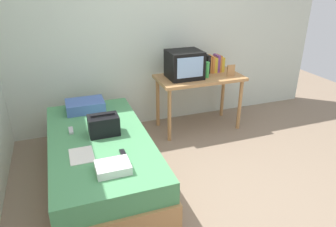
# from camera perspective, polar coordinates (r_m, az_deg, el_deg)

# --- Properties ---
(ground_plane) EXTENTS (8.00, 8.00, 0.00)m
(ground_plane) POSITION_cam_1_polar(r_m,az_deg,el_deg) (3.18, 8.88, -15.57)
(ground_plane) COLOR #84705B
(wall_back) EXTENTS (5.20, 0.10, 2.60)m
(wall_back) POSITION_cam_1_polar(r_m,az_deg,el_deg) (4.35, -2.85, 14.73)
(wall_back) COLOR silver
(wall_back) RESTS_ON ground
(bed) EXTENTS (1.00, 2.00, 0.53)m
(bed) POSITION_cam_1_polar(r_m,az_deg,el_deg) (3.32, -12.18, -8.33)
(bed) COLOR #B27F4C
(bed) RESTS_ON ground
(desk) EXTENTS (1.16, 0.60, 0.76)m
(desk) POSITION_cam_1_polar(r_m,az_deg,el_deg) (4.26, 5.76, 5.57)
(desk) COLOR #B27F4C
(desk) RESTS_ON ground
(tv) EXTENTS (0.44, 0.39, 0.36)m
(tv) POSITION_cam_1_polar(r_m,az_deg,el_deg) (4.10, 3.03, 8.99)
(tv) COLOR black
(tv) RESTS_ON desk
(water_bottle) EXTENTS (0.07, 0.07, 0.21)m
(water_bottle) POSITION_cam_1_polar(r_m,az_deg,el_deg) (4.17, 7.12, 7.99)
(water_bottle) COLOR green
(water_bottle) RESTS_ON desk
(book_row) EXTENTS (0.26, 0.17, 0.25)m
(book_row) POSITION_cam_1_polar(r_m,az_deg,el_deg) (4.44, 8.42, 9.03)
(book_row) COLOR black
(book_row) RESTS_ON desk
(picture_frame) EXTENTS (0.11, 0.02, 0.15)m
(picture_frame) POSITION_cam_1_polar(r_m,az_deg,el_deg) (4.29, 11.49, 7.77)
(picture_frame) COLOR #B27F4C
(picture_frame) RESTS_ON desk
(pillow) EXTENTS (0.44, 0.32, 0.12)m
(pillow) POSITION_cam_1_polar(r_m,az_deg,el_deg) (3.81, -14.97, 1.41)
(pillow) COLOR #4766AD
(pillow) RESTS_ON bed
(handbag) EXTENTS (0.30, 0.20, 0.22)m
(handbag) POSITION_cam_1_polar(r_m,az_deg,el_deg) (3.18, -11.74, -2.10)
(handbag) COLOR black
(handbag) RESTS_ON bed
(magazine) EXTENTS (0.21, 0.29, 0.01)m
(magazine) POSITION_cam_1_polar(r_m,az_deg,el_deg) (2.91, -15.61, -7.41)
(magazine) COLOR white
(magazine) RESTS_ON bed
(remote_dark) EXTENTS (0.04, 0.16, 0.02)m
(remote_dark) POSITION_cam_1_polar(r_m,az_deg,el_deg) (2.83, -8.20, -7.42)
(remote_dark) COLOR black
(remote_dark) RESTS_ON bed
(remote_silver) EXTENTS (0.04, 0.14, 0.02)m
(remote_silver) POSITION_cam_1_polar(r_m,az_deg,el_deg) (3.36, -17.40, -2.99)
(remote_silver) COLOR #B7B7BC
(remote_silver) RESTS_ON bed
(folded_towel) EXTENTS (0.28, 0.22, 0.07)m
(folded_towel) POSITION_cam_1_polar(r_m,az_deg,el_deg) (2.63, -10.08, -9.72)
(folded_towel) COLOR white
(folded_towel) RESTS_ON bed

